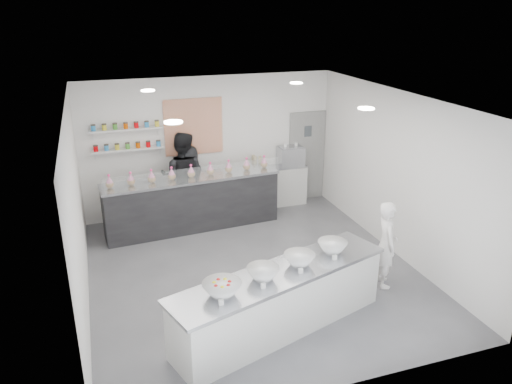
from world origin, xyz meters
TOP-DOWN VIEW (x-y plane):
  - floor at (0.00, 0.00)m, footprint 6.00×6.00m
  - ceiling at (0.00, 0.00)m, footprint 6.00×6.00m
  - back_wall at (0.00, 3.00)m, footprint 5.50×0.00m
  - left_wall at (-2.75, 0.00)m, footprint 0.00×6.00m
  - right_wall at (2.75, 0.00)m, footprint 0.00×6.00m
  - back_door at (2.30, 2.97)m, footprint 0.88×0.04m
  - pattern_panel at (-0.35, 2.98)m, footprint 1.25×0.03m
  - jar_shelf_lower at (-1.75, 2.90)m, footprint 1.45×0.22m
  - jar_shelf_upper at (-1.75, 2.90)m, footprint 1.45×0.22m
  - preserve_jars at (-1.75, 2.88)m, footprint 1.45×0.10m
  - downlight_0 at (-1.40, -1.00)m, footprint 0.24×0.24m
  - downlight_1 at (1.40, -1.00)m, footprint 0.24×0.24m
  - downlight_2 at (-1.40, 1.60)m, footprint 0.24×0.24m
  - downlight_3 at (1.40, 1.60)m, footprint 0.24×0.24m
  - prep_counter at (-0.13, -1.67)m, footprint 3.46×1.78m
  - back_bar at (-0.61, 2.12)m, footprint 3.65×0.95m
  - sneeze_guard at (-0.58, 1.81)m, footprint 3.55×0.30m
  - espresso_ledge at (1.55, 2.78)m, footprint 1.25×0.40m
  - espresso_machine at (1.81, 2.78)m, footprint 0.57×0.39m
  - cup_stacks at (1.00, 2.78)m, footprint 0.24×0.24m
  - prep_bowls at (-0.13, -1.67)m, footprint 2.45×1.26m
  - label_cards at (-0.30, -2.18)m, footprint 2.01×0.04m
  - cookie_bags at (-0.61, 2.12)m, footprint 3.36×0.42m
  - woman_prep at (1.93, -1.07)m, footprint 0.49×0.61m
  - staff_left at (-0.71, 2.56)m, footprint 1.17×1.05m
  - staff_right at (-0.57, 2.60)m, footprint 0.93×0.74m

SIDE VIEW (x-z plane):
  - floor at x=0.00m, z-range 0.00..0.00m
  - prep_counter at x=-0.13m, z-range 0.00..0.92m
  - espresso_ledge at x=1.55m, z-range 0.00..0.93m
  - back_bar at x=-0.61m, z-range 0.00..1.12m
  - woman_prep at x=1.93m, z-range 0.00..1.47m
  - staff_right at x=-0.57m, z-range 0.00..1.66m
  - label_cards at x=-0.30m, z-range 0.92..0.99m
  - staff_left at x=-0.71m, z-range 0.00..1.96m
  - prep_bowls at x=-0.13m, z-range 0.92..1.10m
  - back_door at x=2.30m, z-range 0.00..2.10m
  - cup_stacks at x=1.00m, z-range 0.93..1.24m
  - espresso_machine at x=1.81m, z-range 0.93..1.36m
  - cookie_bags at x=-0.61m, z-range 1.12..1.39m
  - sneeze_guard at x=-0.58m, z-range 1.12..1.42m
  - back_wall at x=0.00m, z-range -1.25..4.25m
  - left_wall at x=-2.75m, z-range -1.50..4.50m
  - right_wall at x=2.75m, z-range -1.50..4.50m
  - jar_shelf_lower at x=-1.75m, z-range 1.58..1.62m
  - preserve_jars at x=-1.75m, z-range 1.60..2.16m
  - pattern_panel at x=-0.35m, z-range 1.35..2.55m
  - jar_shelf_upper at x=-1.75m, z-range 2.00..2.04m
  - downlight_0 at x=-1.40m, z-range 2.97..2.99m
  - downlight_1 at x=1.40m, z-range 2.97..2.99m
  - downlight_2 at x=-1.40m, z-range 2.97..2.99m
  - downlight_3 at x=1.40m, z-range 2.97..2.99m
  - ceiling at x=0.00m, z-range 3.00..3.00m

